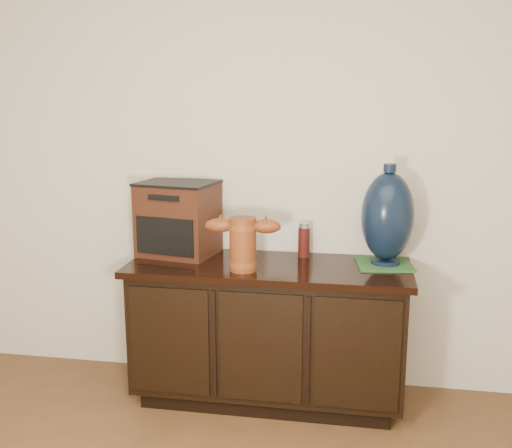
% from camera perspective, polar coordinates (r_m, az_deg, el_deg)
% --- Properties ---
extents(room, '(5.00, 5.00, 5.00)m').
position_cam_1_polar(room, '(0.91, -20.42, -8.90)').
color(room, '#56371D').
rests_on(room, ground).
extents(sideboard, '(1.46, 0.56, 0.75)m').
position_cam_1_polar(sideboard, '(3.23, 1.17, -10.14)').
color(sideboard, black).
rests_on(sideboard, ground).
extents(terracotta_vessel, '(0.38, 0.15, 0.27)m').
position_cam_1_polar(terracotta_vessel, '(2.97, -1.25, -1.62)').
color(terracotta_vessel, brown).
rests_on(terracotta_vessel, sideboard).
extents(tv_radio, '(0.45, 0.39, 0.40)m').
position_cam_1_polar(tv_radio, '(3.29, -7.41, 0.54)').
color(tv_radio, '#39190E').
rests_on(tv_radio, sideboard).
extents(green_mat, '(0.31, 0.31, 0.01)m').
position_cam_1_polar(green_mat, '(3.17, 12.11, -3.76)').
color(green_mat, '#2C5D2A').
rests_on(green_mat, sideboard).
extents(lamp_base, '(0.30, 0.30, 0.52)m').
position_cam_1_polar(lamp_base, '(3.11, 12.41, 0.67)').
color(lamp_base, black).
rests_on(lamp_base, green_mat).
extents(spray_can, '(0.06, 0.06, 0.19)m').
position_cam_1_polar(spray_can, '(3.24, 4.59, -1.53)').
color(spray_can, '#5E1510').
rests_on(spray_can, sideboard).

